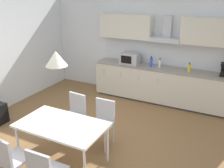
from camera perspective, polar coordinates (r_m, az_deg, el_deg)
name	(u,v)px	position (r m, az deg, el deg)	size (l,w,h in m)	color
ground_plane	(90,140)	(5.01, -5.14, -12.55)	(7.72, 7.96, 0.02)	brown
wall_back	(141,47)	(6.78, 6.69, 8.34)	(6.17, 0.10, 2.58)	silver
kitchen_counter	(161,85)	(6.49, 11.13, -0.16)	(3.51, 0.63, 0.91)	#333333
backsplash_tile	(166,54)	(6.54, 12.29, 6.78)	(3.49, 0.02, 0.59)	silver
upper_wall_cabinets	(167,29)	(6.27, 12.36, 12.13)	(3.49, 0.40, 0.60)	beige
microwave	(130,58)	(6.58, 4.17, 5.88)	(0.48, 0.35, 0.28)	#ADADB2
bottle_white	(160,64)	(6.34, 10.85, 4.62)	(0.06, 0.06, 0.23)	white
bottle_yellow	(189,68)	(6.14, 17.23, 3.50)	(0.07, 0.07, 0.23)	yellow
bottle_blue	(151,62)	(6.35, 8.94, 4.92)	(0.07, 0.07, 0.28)	blue
dining_table	(62,126)	(4.11, -11.43, -9.50)	(1.41, 0.82, 0.74)	silver
chair_far_right	(103,118)	(4.60, -2.08, -7.84)	(0.40, 0.40, 0.87)	#B2B2B7
chair_far_left	(75,111)	(4.90, -8.53, -6.18)	(0.44, 0.44, 0.87)	#B2B2B7
chair_near_left	(9,157)	(3.93, -22.43, -15.10)	(0.43, 0.43, 0.87)	#B2B2B7
pendant_lamp	(56,59)	(3.69, -12.66, 5.69)	(0.32, 0.32, 0.22)	silver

